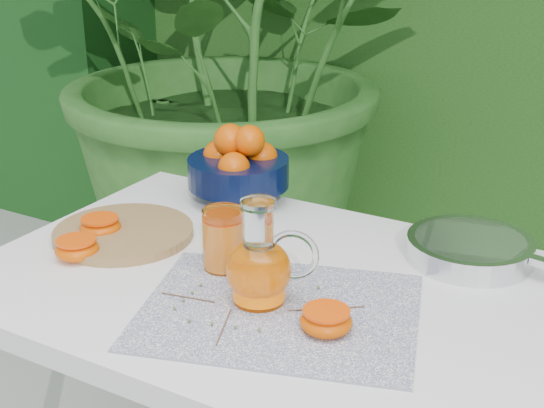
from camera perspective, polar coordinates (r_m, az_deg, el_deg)
The scene contains 10 objects.
potted_plant_left at distance 2.63m, azimuth -2.06°, elevation 12.19°, with size 1.84×1.84×1.84m, color #295C1F.
white_table at distance 1.36m, azimuth -0.42°, elevation -8.56°, with size 1.00×0.70×0.75m.
placemat at distance 1.22m, azimuth 0.56°, elevation -8.04°, with size 0.44×0.34×0.00m, color #0D184C.
cutting_board at distance 1.50m, azimuth -11.12°, elevation -2.16°, with size 0.27×0.27×0.02m, color olive.
fruit_bowl at distance 1.63m, azimuth -2.52°, elevation 2.92°, with size 0.29×0.29×0.17m.
juice_pitcher at distance 1.21m, azimuth -0.90°, elevation -4.78°, with size 0.16×0.13×0.18m.
juice_tumbler at distance 1.33m, azimuth -3.65°, elevation -2.75°, with size 0.10×0.10×0.11m.
saute_pan at distance 1.42m, azimuth 14.79°, elevation -3.25°, with size 0.41×0.27×0.04m.
orange_halves at distance 1.35m, azimuth -8.67°, elevation -4.28°, with size 0.63×0.19×0.04m.
thyme_sprigs at distance 1.21m, azimuth -1.75°, elevation -7.97°, with size 0.31×0.23×0.01m.
Camera 1 is at (0.54, -1.10, 1.36)m, focal length 50.00 mm.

